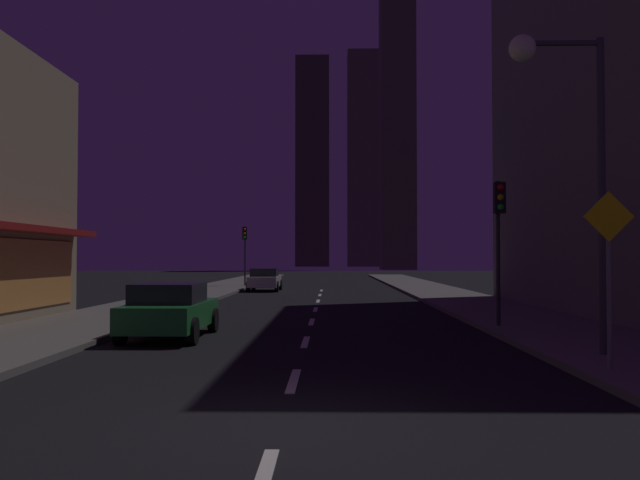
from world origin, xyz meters
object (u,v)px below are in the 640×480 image
car_parked_far (265,279)px  fire_hydrant_far_left (190,294)px  traffic_light_near_right (499,221)px  traffic_light_far_left (245,243)px  street_lamp_right (561,115)px  car_parked_near (170,310)px  pedestrian_crossing_sign (609,263)px

car_parked_far → fire_hydrant_far_left: size_ratio=6.48×
traffic_light_near_right → traffic_light_far_left: bearing=111.7°
street_lamp_right → car_parked_near: bearing=157.4°
traffic_light_far_left → street_lamp_right: bearing=-71.8°
car_parked_far → pedestrian_crossing_sign: 31.54m
car_parked_near → traffic_light_far_left: size_ratio=1.01×
car_parked_far → pedestrian_crossing_sign: size_ratio=1.34×
street_lamp_right → fire_hydrant_far_left: bearing=123.6°
fire_hydrant_far_left → street_lamp_right: size_ratio=0.10×
fire_hydrant_far_left → pedestrian_crossing_sign: bearing=-58.4°
car_parked_far → fire_hydrant_far_left: car_parked_far is taller
traffic_light_near_right → pedestrian_crossing_sign: traffic_light_near_right is taller
car_parked_near → traffic_light_near_right: (9.10, 1.80, 2.45)m
car_parked_near → street_lamp_right: bearing=-22.6°
traffic_light_far_left → street_lamp_right: street_lamp_right is taller
traffic_light_near_right → traffic_light_far_left: size_ratio=1.00×
traffic_light_far_left → car_parked_far: bearing=-68.2°
traffic_light_near_right → traffic_light_far_left: (-11.00, 27.61, 0.00)m
street_lamp_right → pedestrian_crossing_sign: 3.52m
car_parked_near → car_parked_far: same height
traffic_light_near_right → pedestrian_crossing_sign: 7.38m
car_parked_far → street_lamp_right: size_ratio=0.64×
fire_hydrant_far_left → traffic_light_far_left: bearing=88.6°
traffic_light_near_right → street_lamp_right: street_lamp_right is taller
fire_hydrant_far_left → traffic_light_far_left: traffic_light_far_left is taller
fire_hydrant_far_left → traffic_light_near_right: size_ratio=0.16×
car_parked_far → street_lamp_right: 30.10m
traffic_light_far_left → traffic_light_near_right: bearing=-68.3°
fire_hydrant_far_left → street_lamp_right: bearing=-56.4°
car_parked_near → traffic_light_near_right: traffic_light_near_right is taller
fire_hydrant_far_left → traffic_light_near_right: traffic_light_near_right is taller
street_lamp_right → traffic_light_far_left: bearing=108.2°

